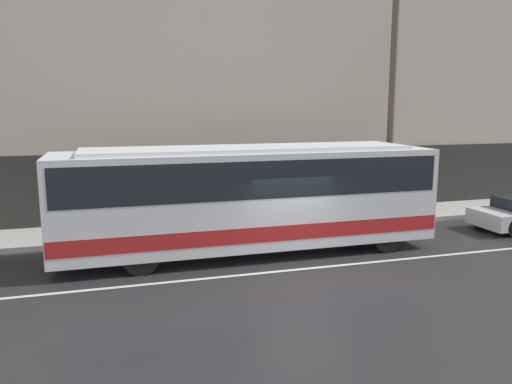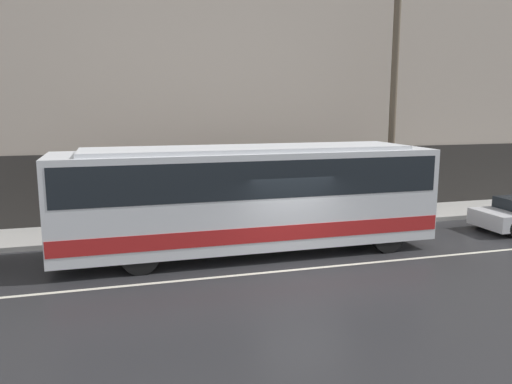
# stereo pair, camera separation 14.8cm
# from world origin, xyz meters

# --- Properties ---
(ground_plane) EXTENTS (60.00, 60.00, 0.00)m
(ground_plane) POSITION_xyz_m (0.00, 0.00, 0.00)
(ground_plane) COLOR #262628
(sidewalk) EXTENTS (60.00, 2.67, 0.17)m
(sidewalk) POSITION_xyz_m (0.00, 5.33, 0.08)
(sidewalk) COLOR #A09E99
(sidewalk) RESTS_ON ground_plane
(building_facade) EXTENTS (60.00, 0.35, 11.14)m
(building_facade) POSITION_xyz_m (0.00, 6.81, 5.37)
(building_facade) COLOR #B7A899
(building_facade) RESTS_ON ground_plane
(lane_stripe) EXTENTS (54.00, 0.14, 0.01)m
(lane_stripe) POSITION_xyz_m (0.00, 0.00, 0.00)
(lane_stripe) COLOR beige
(lane_stripe) RESTS_ON ground_plane
(transit_bus) EXTENTS (11.55, 2.60, 3.31)m
(transit_bus) POSITION_xyz_m (-0.95, 1.96, 1.87)
(transit_bus) COLOR silver
(transit_bus) RESTS_ON ground_plane
(utility_pole_near) EXTENTS (0.27, 0.27, 8.52)m
(utility_pole_near) POSITION_xyz_m (5.62, 4.85, 4.43)
(utility_pole_near) COLOR brown
(utility_pole_near) RESTS_ON sidewalk
(pedestrian_waiting) EXTENTS (0.36, 0.36, 1.52)m
(pedestrian_waiting) POSITION_xyz_m (1.30, 6.00, 0.86)
(pedestrian_waiting) COLOR #1E5933
(pedestrian_waiting) RESTS_ON sidewalk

